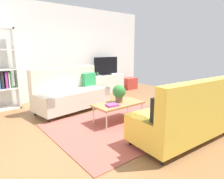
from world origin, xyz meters
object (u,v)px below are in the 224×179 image
Objects in this scene: table_book_0 at (112,105)px; storage_trunk at (129,83)px; tv_console at (106,84)px; vase_0 at (91,74)px; couch_beige at (71,93)px; couch_green at (185,117)px; potted_plant at (119,92)px; tv at (106,66)px; coffee_table at (118,104)px; bottle_0 at (97,74)px.

storage_trunk is at bearing 41.01° from table_book_0.
tv_console is 10.72× the size of vase_0.
couch_green is (0.67, -2.84, 0.01)m from couch_beige.
vase_0 is at bearing 83.90° from couch_green.
storage_trunk is 3.98× the size of vase_0.
table_book_0 is at bearing -138.99° from storage_trunk.
potted_plant is 1.62× the size of table_book_0.
table_book_0 is at bearing -124.61° from tv.
couch_beige reaches higher than coffee_table.
vase_0 is (-0.58, 0.05, 0.38)m from tv_console.
tv is (1.94, 1.09, 0.51)m from couch_beige.
couch_green is at bearing 95.58° from couch_beige.
table_book_0 is (-0.24, -0.09, 0.05)m from coffee_table.
potted_plant is 0.39m from table_book_0.
bottle_0 is at bearing 61.45° from table_book_0.
bottle_0 is (1.55, 1.07, 0.27)m from couch_beige.
coffee_table is 4.58× the size of table_book_0.
tv_console is 2.90m from potted_plant.
bottle_0 is at bearing -174.14° from tv_console.
tv is 2.88m from potted_plant.
vase_0 reaches higher than table_book_0.
couch_beige is 2.24m from tv_console.
couch_beige is 13.96× the size of bottle_0.
couch_green is at bearing -68.66° from table_book_0.
tv is 2.57× the size of potted_plant.
potted_plant is (0.06, 0.05, 0.25)m from coffee_table.
bottle_0 is (-1.49, 0.06, 0.49)m from storage_trunk.
coffee_table is at bearing 104.73° from couch_green.
storage_trunk is (1.10, -0.10, -0.10)m from tv_console.
couch_green is at bearing -78.92° from coffee_table.
potted_plant is 2.72× the size of bottle_0.
couch_green is 1.39× the size of tv_console.
table_book_0 is (-0.30, -0.14, -0.20)m from potted_plant.
tv_console is at bearing 55.60° from table_book_0.
vase_0 is 0.91× the size of bottle_0.
couch_beige is 1.81× the size of coffee_table.
storage_trunk is at bearing -5.10° from vase_0.
tv_console is at bearing 174.81° from storage_trunk.
table_book_0 is 1.84× the size of vase_0.
tv_console reaches higher than coffee_table.
coffee_table is 7.69× the size of bottle_0.
potted_plant is at bearing -137.44° from storage_trunk.
potted_plant reaches higher than storage_trunk.
couch_beige is 3.21m from storage_trunk.
potted_plant reaches higher than coffee_table.
tv is at bearing 58.35° from coffee_table.
storage_trunk is 1.75m from vase_0.
tv is at bearing -90.00° from tv_console.
tv_console is at bearing 59.03° from potted_plant.
tv reaches higher than table_book_0.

